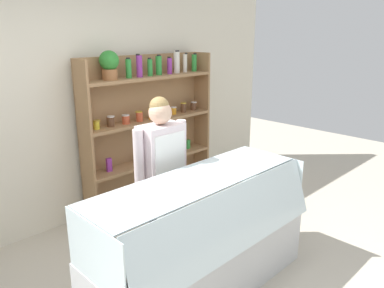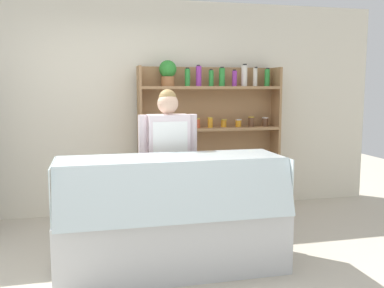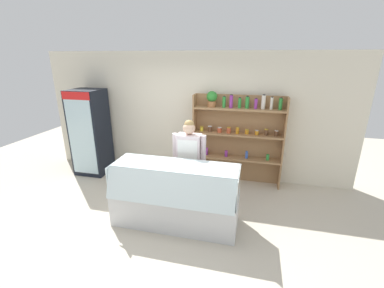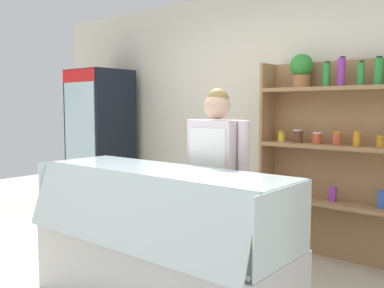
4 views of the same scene
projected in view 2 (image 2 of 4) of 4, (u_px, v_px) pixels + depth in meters
ground_plane at (151, 275)px, 3.68m from camera, size 12.00×12.00×0.00m
back_wall at (127, 108)px, 5.45m from camera, size 6.80×0.10×2.70m
shelving_unit at (207, 128)px, 5.50m from camera, size 1.83×0.29×1.94m
deli_display_case at (171, 235)px, 3.76m from camera, size 1.98×0.77×1.01m
shop_clerk at (168, 155)px, 4.26m from camera, size 0.59×0.25×1.59m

